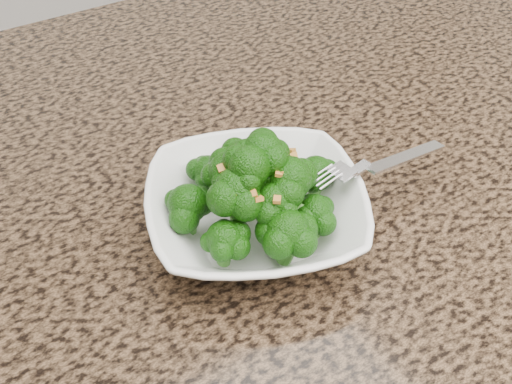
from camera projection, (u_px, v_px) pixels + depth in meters
granite_counter at (323, 189)px, 0.69m from camera, size 1.64×1.04×0.03m
bowl at (256, 212)px, 0.61m from camera, size 0.27×0.27×0.05m
broccoli_pile at (256, 161)px, 0.57m from camera, size 0.18×0.18×0.07m
garlic_topping at (256, 126)px, 0.54m from camera, size 0.11×0.11×0.01m
fork at (363, 167)px, 0.61m from camera, size 0.19×0.06×0.01m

